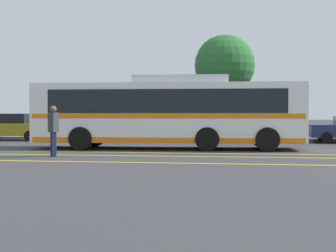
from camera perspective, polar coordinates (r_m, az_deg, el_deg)
name	(u,v)px	position (r m, az deg, el deg)	size (l,w,h in m)	color
ground_plane	(145,148)	(20.99, -2.83, -2.76)	(220.00, 220.00, 0.00)	#38383A
lane_strip_0	(160,153)	(18.65, -0.92, -3.28)	(0.20, 31.71, 0.01)	gold
lane_strip_1	(154,156)	(17.21, -1.67, -3.67)	(0.20, 31.71, 0.01)	gold
lane_strip_2	(142,163)	(14.91, -3.16, -4.47)	(0.20, 31.71, 0.01)	gold
curb_strip	(183,139)	(27.33, 1.88, -1.61)	(39.71, 0.36, 0.15)	#99999E
transit_bus	(168,112)	(20.76, 0.04, 1.76)	(12.11, 3.11, 3.21)	white
parked_car_0	(12,127)	(28.95, -18.47, -0.12)	(4.66, 1.83, 1.57)	olive
parked_car_1	(119,129)	(27.10, -5.97, -0.36)	(4.52, 2.17, 1.34)	maroon
parked_car_2	(233,130)	(26.07, 7.93, -0.43)	(4.87, 2.22, 1.32)	maroon
pedestrian_0	(53,127)	(17.38, -13.80, -0.16)	(0.26, 0.44, 1.85)	#191E38
tree_1	(225,65)	(32.05, 6.92, 7.37)	(4.07, 4.07, 6.89)	#513823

